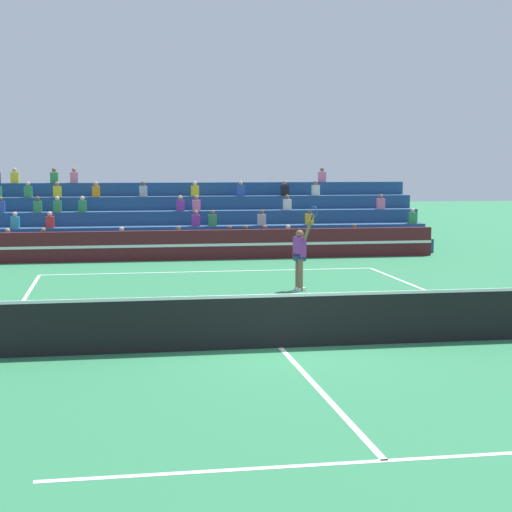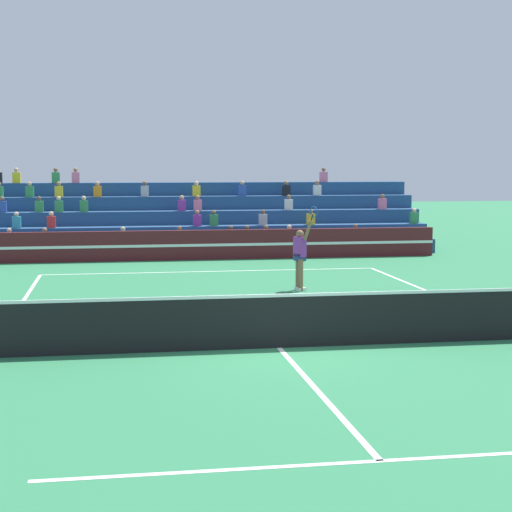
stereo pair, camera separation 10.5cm
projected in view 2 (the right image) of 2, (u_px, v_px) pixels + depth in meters
name	position (u px, v px, depth m)	size (l,w,h in m)	color
ground_plane	(279.00, 348.00, 16.60)	(120.00, 120.00, 0.00)	#2D7A4C
court_lines	(279.00, 348.00, 16.60)	(11.10, 23.90, 0.01)	white
tennis_net	(279.00, 320.00, 16.54)	(12.00, 0.10, 1.10)	#2D6B38
sponsor_banner_wall	(200.00, 245.00, 31.68)	(18.00, 0.26, 1.10)	#51191E
bleacher_stand	(191.00, 225.00, 35.35)	(18.94, 4.75, 3.38)	navy
tennis_player	(300.00, 256.00, 23.94)	(0.54, 1.00, 2.46)	brown
tennis_ball	(311.00, 296.00, 22.83)	(0.07, 0.07, 0.07)	#C6DB33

